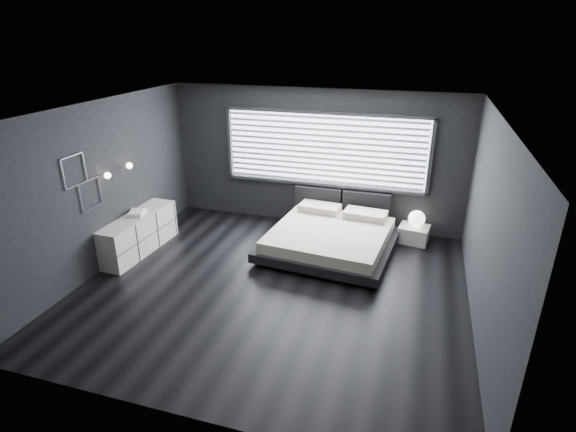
% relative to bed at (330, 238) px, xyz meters
% --- Properties ---
extents(room, '(6.04, 6.00, 2.80)m').
position_rel_bed_xyz_m(room, '(-0.62, -1.51, 1.13)').
color(room, black).
rests_on(room, ground).
extents(window, '(4.14, 0.09, 1.52)m').
position_rel_bed_xyz_m(window, '(-0.42, 1.18, 1.34)').
color(window, white).
rests_on(window, ground).
extents(headboard, '(1.96, 0.16, 0.52)m').
position_rel_bed_xyz_m(headboard, '(-0.00, 1.13, 0.30)').
color(headboard, black).
rests_on(headboard, ground).
extents(sconce_near, '(0.18, 0.11, 0.11)m').
position_rel_bed_xyz_m(sconce_near, '(-3.50, -1.46, 1.33)').
color(sconce_near, silver).
rests_on(sconce_near, ground).
extents(sconce_far, '(0.18, 0.11, 0.11)m').
position_rel_bed_xyz_m(sconce_far, '(-3.50, -0.86, 1.33)').
color(sconce_far, silver).
rests_on(sconce_far, ground).
extents(wall_art_upper, '(0.01, 0.48, 0.48)m').
position_rel_bed_xyz_m(wall_art_upper, '(-3.59, -2.06, 1.58)').
color(wall_art_upper, '#47474C').
rests_on(wall_art_upper, ground).
extents(wall_art_lower, '(0.01, 0.48, 0.48)m').
position_rel_bed_xyz_m(wall_art_lower, '(-3.59, -1.81, 1.11)').
color(wall_art_lower, '#47474C').
rests_on(wall_art_lower, ground).
extents(bed, '(2.46, 2.37, 0.59)m').
position_rel_bed_xyz_m(bed, '(0.00, 0.00, 0.00)').
color(bed, black).
rests_on(bed, ground).
extents(nightstand, '(0.61, 0.54, 0.32)m').
position_rel_bed_xyz_m(nightstand, '(1.47, 0.86, -0.11)').
color(nightstand, silver).
rests_on(nightstand, ground).
extents(orb_lamp, '(0.32, 0.32, 0.32)m').
position_rel_bed_xyz_m(orb_lamp, '(1.49, 0.89, 0.21)').
color(orb_lamp, white).
rests_on(orb_lamp, nightstand).
extents(dresser, '(0.59, 1.81, 0.71)m').
position_rel_bed_xyz_m(dresser, '(-3.39, -1.02, 0.08)').
color(dresser, silver).
rests_on(dresser, ground).
extents(book_stack, '(0.35, 0.41, 0.07)m').
position_rel_bed_xyz_m(book_stack, '(-3.41, -0.96, 0.48)').
color(book_stack, white).
rests_on(book_stack, dresser).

